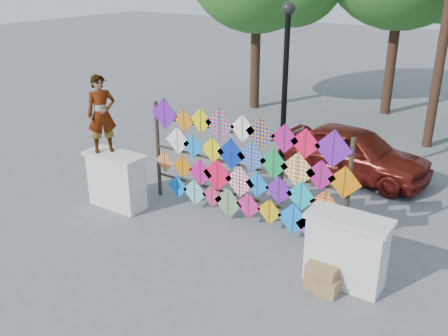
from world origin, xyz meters
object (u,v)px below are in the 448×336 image
Objects in this scene: vendor_woman at (102,114)px; lamppost at (285,89)px; kite_rack at (245,169)px; sedan at (354,152)px.

lamppost is (3.28, 2.20, 0.56)m from vendor_woman.
vendor_woman is 3.99m from lamppost.
vendor_woman is at bearing -163.42° from kite_rack.
sedan is 3.30m from lamppost.
vendor_woman reaches higher than sedan.
kite_rack is 2.89× the size of vendor_woman.
kite_rack is 1.11× the size of lamppost.
vendor_woman is at bearing -146.15° from lamppost.
sedan is at bearing -7.21° from vendor_woman.
kite_rack is 3.36m from vendor_woman.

